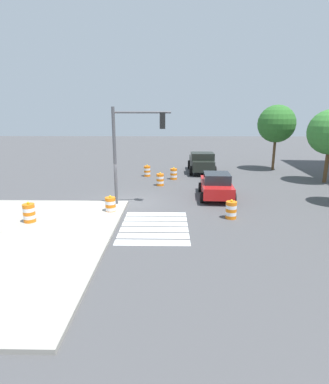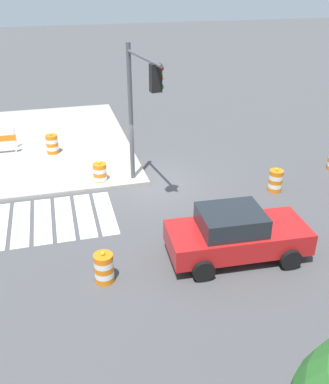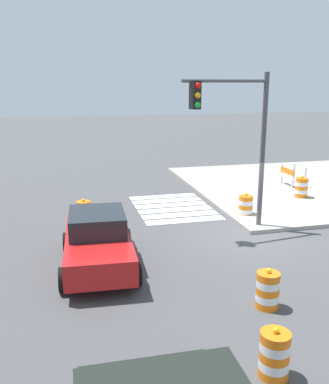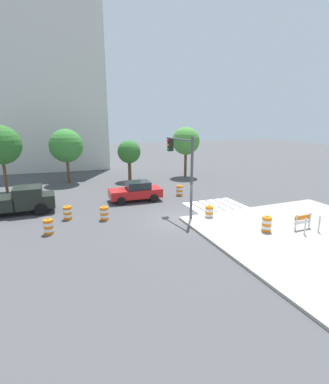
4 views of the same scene
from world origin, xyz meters
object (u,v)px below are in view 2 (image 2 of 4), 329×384
object	(u,v)px
traffic_barrel_on_sidewalk	(52,144)
construction_barricade	(3,141)
traffic_barrel_median_far	(104,268)
sports_car	(236,234)
traffic_light_pole	(140,96)
traffic_barrel_far_curb	(100,174)
traffic_barrel_median_near	(275,181)

from	to	relation	value
traffic_barrel_on_sidewalk	construction_barricade	distance (m)	2.39
traffic_barrel_median_far	construction_barricade	world-z (taller)	construction_barricade
sports_car	construction_barricade	xyz separation A→B (m)	(7.51, -10.51, -0.09)
traffic_barrel_median_far	traffic_light_pole	distance (m)	6.61
traffic_barrel_on_sidewalk	traffic_light_pole	xyz separation A→B (m)	(-3.36, 4.82, 3.31)
sports_car	traffic_barrel_far_curb	distance (m)	7.09
traffic_barrel_median_near	traffic_barrel_far_curb	size ratio (longest dim) A/B	1.00
traffic_barrel_far_curb	traffic_light_pole	size ratio (longest dim) A/B	0.19
sports_car	traffic_barrel_on_sidewalk	size ratio (longest dim) A/B	4.31
traffic_barrel_far_curb	construction_barricade	size ratio (longest dim) A/B	0.78
traffic_barrel_median_far	traffic_barrel_on_sidewalk	size ratio (longest dim) A/B	1.00
sports_car	traffic_barrel_median_far	xyz separation A→B (m)	(4.10, 0.18, -0.36)
traffic_barrel_far_curb	construction_barricade	distance (m)	5.95
sports_car	traffic_barrel_median_near	size ratio (longest dim) A/B	4.31
sports_car	traffic_barrel_on_sidewalk	distance (m)	11.12
sports_car	traffic_barrel_far_curb	world-z (taller)	sports_car
sports_car	traffic_barrel_on_sidewalk	xyz separation A→B (m)	(5.22, -9.81, -0.21)
traffic_barrel_median_far	traffic_barrel_far_curb	xyz separation A→B (m)	(-0.69, -6.38, 0.00)
traffic_barrel_median_far	traffic_light_pole	size ratio (longest dim) A/B	0.19
sports_car	construction_barricade	distance (m)	12.91
sports_car	traffic_light_pole	distance (m)	6.17
traffic_barrel_far_curb	traffic_barrel_median_near	bearing A→B (deg)	159.88
traffic_barrel_median_near	traffic_light_pole	distance (m)	6.38
traffic_light_pole	traffic_barrel_median_near	bearing A→B (deg)	166.38
traffic_barrel_on_sidewalk	traffic_barrel_far_curb	bearing A→B (deg)	116.78
traffic_light_pole	construction_barricade	bearing A→B (deg)	-44.31
sports_car	traffic_light_pole	size ratio (longest dim) A/B	0.80
traffic_barrel_median_far	traffic_barrel_on_sidewalk	distance (m)	10.05
traffic_barrel_median_far	traffic_light_pole	bearing A→B (deg)	-113.41
traffic_barrel_median_near	sports_car	bearing A→B (deg)	48.08
traffic_barrel_far_curb	traffic_barrel_on_sidewalk	size ratio (longest dim) A/B	1.00
construction_barricade	traffic_light_pole	distance (m)	8.51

